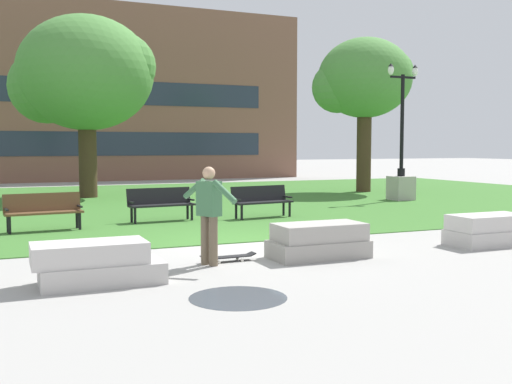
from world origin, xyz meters
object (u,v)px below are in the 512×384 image
object	(u,v)px
concrete_block_left	(319,241)
skateboard	(228,257)
concrete_block_right	(490,230)
park_bench_far_left	(43,209)
person_skateboarder	(209,209)
lamp_post_right	(401,173)
park_bench_near_right	(161,202)
park_bench_far_right	(261,199)
concrete_block_center	(96,264)

from	to	relation	value
concrete_block_left	skateboard	bearing A→B (deg)	170.27
concrete_block_left	concrete_block_right	xyz separation A→B (m)	(3.98, -0.14, 0.00)
park_bench_far_left	person_skateboarder	bearing A→B (deg)	-66.58
person_skateboarder	park_bench_far_left	world-z (taller)	person_skateboarder
concrete_block_left	lamp_post_right	xyz separation A→B (m)	(8.60, 9.12, 0.75)
park_bench_far_left	lamp_post_right	world-z (taller)	lamp_post_right
skateboard	concrete_block_left	bearing A→B (deg)	-9.73
skateboard	park_bench_near_right	distance (m)	6.07
park_bench_far_left	lamp_post_right	size ratio (longest dim) A/B	0.36
park_bench_far_right	lamp_post_right	distance (m)	7.81
concrete_block_left	concrete_block_right	distance (m)	3.98
concrete_block_right	skateboard	distance (m)	5.68
park_bench_far_left	park_bench_far_right	bearing A→B (deg)	3.90
concrete_block_center	person_skateboarder	size ratio (longest dim) A/B	1.11
person_skateboarder	park_bench_far_right	bearing A→B (deg)	58.97
concrete_block_left	park_bench_near_right	distance (m)	6.49
park_bench_far_right	concrete_block_left	bearing A→B (deg)	-103.60
concrete_block_center	concrete_block_left	xyz separation A→B (m)	(4.10, 0.58, 0.00)
lamp_post_right	concrete_block_center	bearing A→B (deg)	-142.63
concrete_block_center	lamp_post_right	world-z (taller)	lamp_post_right
concrete_block_left	concrete_block_right	world-z (taller)	same
concrete_block_center	lamp_post_right	distance (m)	16.00
skateboard	park_bench_far_left	size ratio (longest dim) A/B	0.56
skateboard	lamp_post_right	bearing A→B (deg)	40.68
concrete_block_center	park_bench_near_right	bearing A→B (deg)	68.69
skateboard	park_bench_far_left	bearing A→B (deg)	117.64
concrete_block_center	lamp_post_right	bearing A→B (deg)	37.37
person_skateboarder	park_bench_near_right	xyz separation A→B (m)	(0.69, 6.21, -0.44)
park_bench_near_right	skateboard	bearing A→B (deg)	-92.62
concrete_block_center	park_bench_far_left	size ratio (longest dim) A/B	1.03
concrete_block_left	lamp_post_right	world-z (taller)	lamp_post_right
park_bench_near_right	concrete_block_right	bearing A→B (deg)	-50.27
park_bench_far_right	lamp_post_right	xyz separation A→B (m)	(7.14, 3.10, 0.52)
park_bench_far_right	person_skateboarder	bearing A→B (deg)	-121.03
concrete_block_right	park_bench_near_right	size ratio (longest dim) A/B	0.98
person_skateboarder	lamp_post_right	bearing A→B (deg)	40.09
concrete_block_center	park_bench_far_right	world-z (taller)	park_bench_far_right
concrete_block_right	park_bench_near_right	xyz separation A→B (m)	(-5.38, 6.47, 0.23)
concrete_block_left	lamp_post_right	distance (m)	12.56
skateboard	concrete_block_right	bearing A→B (deg)	-4.30
concrete_block_center	skateboard	xyz separation A→B (m)	(2.42, 0.86, -0.22)
park_bench_near_right	park_bench_far_left	xyz separation A→B (m)	(-3.07, -0.72, 0.00)
person_skateboarder	park_bench_near_right	bearing A→B (deg)	83.68
person_skateboarder	concrete_block_right	bearing A→B (deg)	-2.47
concrete_block_right	person_skateboarder	xyz separation A→B (m)	(-6.07, 0.26, 0.67)
concrete_block_left	person_skateboarder	xyz separation A→B (m)	(-2.09, 0.12, 0.67)
concrete_block_right	park_bench_far_left	size ratio (longest dim) A/B	0.98
skateboard	person_skateboarder	bearing A→B (deg)	-158.32
concrete_block_center	lamp_post_right	xyz separation A→B (m)	(12.70, 9.70, 0.75)
park_bench_far_left	concrete_block_right	bearing A→B (deg)	-34.27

